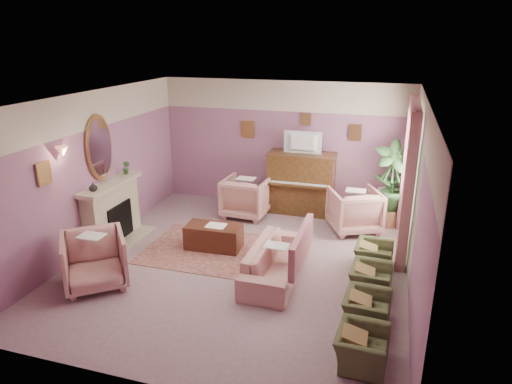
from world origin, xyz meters
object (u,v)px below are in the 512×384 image
(side_table, at_px, (389,206))
(coffee_table, at_px, (214,237))
(olive_chair_b, at_px, (367,305))
(olive_chair_d, at_px, (374,252))
(floral_armchair_right, at_px, (355,208))
(olive_chair_a, at_px, (362,343))
(floral_armchair_left, at_px, (246,195))
(television, at_px, (302,141))
(piano, at_px, (301,184))
(floral_armchair_front, at_px, (94,258))
(olive_chair_c, at_px, (371,276))
(sofa, at_px, (276,255))

(side_table, bearing_deg, coffee_table, -143.59)
(olive_chair_b, xyz_separation_m, olive_chair_d, (0.00, 1.64, 0.00))
(floral_armchair_right, bearing_deg, olive_chair_d, -72.70)
(olive_chair_b, bearing_deg, olive_chair_a, -90.00)
(olive_chair_b, distance_m, olive_chair_d, 1.64)
(floral_armchair_left, relative_size, floral_armchair_right, 1.00)
(side_table, bearing_deg, television, -179.78)
(olive_chair_a, relative_size, olive_chair_b, 1.00)
(coffee_table, xyz_separation_m, olive_chair_b, (2.83, -1.57, 0.07))
(television, relative_size, olive_chair_a, 1.18)
(coffee_table, distance_m, floral_armchair_right, 2.85)
(floral_armchair_right, height_order, side_table, floral_armchair_right)
(olive_chair_a, bearing_deg, side_table, 87.82)
(coffee_table, relative_size, floral_armchair_right, 1.06)
(piano, distance_m, floral_armchair_front, 4.67)
(floral_armchair_front, bearing_deg, coffee_table, 54.17)
(olive_chair_b, distance_m, olive_chair_c, 0.82)
(olive_chair_a, bearing_deg, floral_armchair_left, 124.04)
(piano, relative_size, floral_armchair_right, 1.48)
(olive_chair_a, relative_size, olive_chair_d, 1.00)
(television, bearing_deg, piano, 90.00)
(television, relative_size, floral_armchair_front, 0.85)
(floral_armchair_left, xyz_separation_m, olive_chair_d, (2.76, -1.62, -0.18))
(floral_armchair_left, bearing_deg, side_table, 10.02)
(floral_armchair_front, distance_m, olive_chair_c, 4.21)
(coffee_table, height_order, floral_armchair_left, floral_armchair_left)
(floral_armchair_right, relative_size, floral_armchair_front, 1.00)
(sofa, bearing_deg, floral_armchair_left, 118.39)
(floral_armchair_right, bearing_deg, olive_chair_a, -83.27)
(floral_armchair_front, bearing_deg, olive_chair_b, 2.51)
(olive_chair_a, bearing_deg, television, 110.14)
(floral_armchair_left, distance_m, olive_chair_b, 4.28)
(olive_chair_a, height_order, side_table, side_table)
(piano, height_order, coffee_table, piano)
(floral_armchair_right, relative_size, olive_chair_c, 1.39)
(floral_armchair_right, bearing_deg, television, 152.48)
(olive_chair_d, bearing_deg, floral_armchair_front, -156.01)
(coffee_table, distance_m, olive_chair_a, 3.70)
(piano, bearing_deg, olive_chair_b, -66.22)
(television, xyz_separation_m, olive_chair_a, (1.68, -4.59, -1.31))
(olive_chair_a, bearing_deg, sofa, 130.72)
(sofa, distance_m, floral_armchair_front, 2.82)
(olive_chair_d, bearing_deg, olive_chair_c, -90.00)
(television, height_order, side_table, television)
(sofa, bearing_deg, olive_chair_b, -31.33)
(olive_chair_d, bearing_deg, sofa, -153.57)
(floral_armchair_front, xyz_separation_m, olive_chair_b, (4.09, 0.18, -0.18))
(floral_armchair_front, distance_m, olive_chair_a, 4.14)
(floral_armchair_left, distance_m, olive_chair_c, 3.69)
(television, height_order, coffee_table, television)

